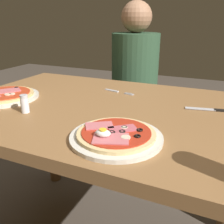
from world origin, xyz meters
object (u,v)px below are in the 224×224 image
(dining_table, at_px, (102,131))
(knife, at_px, (216,110))
(pizza_foreground, at_px, (116,135))
(fork, at_px, (117,92))
(pizza_across_left, at_px, (4,96))
(diner_person, at_px, (134,94))
(salt_shaker, at_px, (25,104))

(dining_table, xyz_separation_m, knife, (0.42, 0.12, 0.12))
(pizza_foreground, bearing_deg, dining_table, 124.32)
(dining_table, xyz_separation_m, fork, (-0.02, 0.20, 0.12))
(dining_table, relative_size, pizza_across_left, 4.18)
(dining_table, relative_size, diner_person, 1.03)
(knife, relative_size, salt_shaker, 2.91)
(diner_person, bearing_deg, knife, 129.57)
(fork, relative_size, diner_person, 0.13)
(pizza_across_left, height_order, knife, pizza_across_left)
(fork, height_order, diner_person, diner_person)
(pizza_across_left, bearing_deg, pizza_foreground, -15.29)
(pizza_across_left, xyz_separation_m, knife, (0.85, 0.21, -0.01))
(dining_table, distance_m, pizza_foreground, 0.33)
(pizza_across_left, relative_size, salt_shaker, 4.34)
(knife, height_order, salt_shaker, salt_shaker)
(fork, bearing_deg, diner_person, 100.70)
(pizza_foreground, bearing_deg, salt_shaker, 170.46)
(knife, distance_m, diner_person, 0.89)
(salt_shaker, xyz_separation_m, diner_person, (0.09, 0.97, -0.22))
(pizza_across_left, xyz_separation_m, salt_shaker, (0.21, -0.10, 0.02))
(dining_table, height_order, fork, fork)
(dining_table, height_order, knife, knife)
(knife, height_order, diner_person, diner_person)
(dining_table, height_order, pizza_across_left, pizza_across_left)
(fork, height_order, salt_shaker, salt_shaker)
(pizza_foreground, xyz_separation_m, diner_person, (-0.30, 1.04, -0.20))
(pizza_across_left, distance_m, fork, 0.50)
(fork, xyz_separation_m, salt_shaker, (-0.20, -0.38, 0.03))
(dining_table, bearing_deg, pizza_foreground, -55.68)
(pizza_across_left, relative_size, diner_person, 0.25)
(fork, height_order, knife, knife)
(salt_shaker, bearing_deg, diner_person, 84.56)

